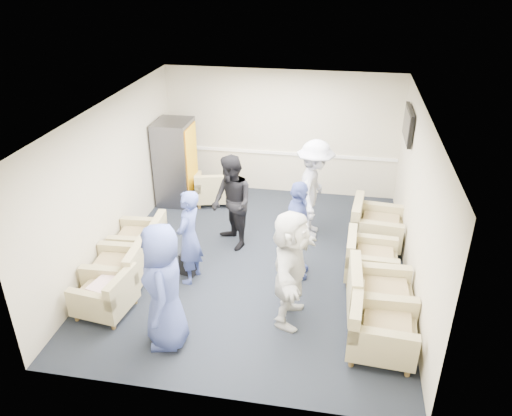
% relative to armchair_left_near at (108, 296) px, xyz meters
% --- Properties ---
extents(floor, '(6.00, 6.00, 0.00)m').
position_rel_armchair_left_near_xyz_m(floor, '(1.93, 1.72, -0.30)').
color(floor, black).
rests_on(floor, ground).
extents(ceiling, '(6.00, 6.00, 0.00)m').
position_rel_armchair_left_near_xyz_m(ceiling, '(1.93, 1.72, 2.40)').
color(ceiling, silver).
rests_on(ceiling, back_wall).
extents(back_wall, '(5.00, 0.02, 2.70)m').
position_rel_armchair_left_near_xyz_m(back_wall, '(1.93, 4.72, 1.05)').
color(back_wall, beige).
rests_on(back_wall, floor).
extents(front_wall, '(5.00, 0.02, 2.70)m').
position_rel_armchair_left_near_xyz_m(front_wall, '(1.93, -1.28, 1.05)').
color(front_wall, beige).
rests_on(front_wall, floor).
extents(left_wall, '(0.02, 6.00, 2.70)m').
position_rel_armchair_left_near_xyz_m(left_wall, '(-0.57, 1.72, 1.05)').
color(left_wall, beige).
rests_on(left_wall, floor).
extents(right_wall, '(0.02, 6.00, 2.70)m').
position_rel_armchair_left_near_xyz_m(right_wall, '(4.43, 1.72, 1.05)').
color(right_wall, beige).
rests_on(right_wall, floor).
extents(chair_rail, '(4.98, 0.04, 0.06)m').
position_rel_armchair_left_near_xyz_m(chair_rail, '(1.93, 4.70, 0.60)').
color(chair_rail, white).
rests_on(chair_rail, back_wall).
extents(tv, '(0.10, 1.00, 0.58)m').
position_rel_armchair_left_near_xyz_m(tv, '(4.37, 3.52, 1.75)').
color(tv, black).
rests_on(tv, right_wall).
extents(armchair_left_near, '(0.84, 0.84, 0.60)m').
position_rel_armchair_left_near_xyz_m(armchair_left_near, '(0.00, 0.00, 0.00)').
color(armchair_left_near, tan).
rests_on(armchair_left_near, floor).
extents(armchair_left_mid, '(0.87, 0.87, 0.67)m').
position_rel_armchair_left_near_xyz_m(armchair_left_mid, '(-0.06, 0.60, 0.03)').
color(armchair_left_mid, tan).
rests_on(armchair_left_mid, floor).
extents(armchair_left_far, '(0.87, 0.87, 0.65)m').
position_rel_armchair_left_near_xyz_m(armchair_left_far, '(-0.06, 1.51, 0.03)').
color(armchair_left_far, tan).
rests_on(armchair_left_far, floor).
extents(armchair_right_near, '(0.93, 0.93, 0.70)m').
position_rel_armchair_left_near_xyz_m(armchair_right_near, '(3.87, -0.13, 0.05)').
color(armchair_right_near, tan).
rests_on(armchair_right_near, floor).
extents(armchair_right_midnear, '(0.95, 0.95, 0.73)m').
position_rel_armchair_left_near_xyz_m(armchair_right_midnear, '(3.88, 0.56, 0.07)').
color(armchair_right_midnear, tan).
rests_on(armchair_right_midnear, floor).
extents(armchair_right_midfar, '(0.85, 0.85, 0.66)m').
position_rel_armchair_left_near_xyz_m(armchair_right_midfar, '(3.79, 1.59, 0.03)').
color(armchair_right_midfar, tan).
rests_on(armchair_right_midfar, floor).
extents(armchair_right_far, '(0.99, 0.99, 0.73)m').
position_rel_armchair_left_near_xyz_m(armchair_right_far, '(3.91, 2.67, 0.06)').
color(armchair_right_far, tan).
rests_on(armchair_right_far, floor).
extents(armchair_corner, '(0.95, 0.95, 0.62)m').
position_rel_armchair_left_near_xyz_m(armchair_corner, '(0.62, 3.85, 0.01)').
color(armchair_corner, tan).
rests_on(armchair_corner, floor).
extents(vending_machine, '(0.72, 0.84, 1.78)m').
position_rel_armchair_left_near_xyz_m(vending_machine, '(-0.16, 3.81, 0.59)').
color(vending_machine, '#515159').
rests_on(vending_machine, floor).
extents(backpack, '(0.30, 0.24, 0.45)m').
position_rel_armchair_left_near_xyz_m(backpack, '(0.87, 1.18, -0.07)').
color(backpack, black).
rests_on(backpack, floor).
extents(pillow, '(0.45, 0.54, 0.14)m').
position_rel_armchair_left_near_xyz_m(pillow, '(-0.00, 0.01, 0.17)').
color(pillow, silver).
rests_on(pillow, armchair_left_near).
extents(person_front_left, '(0.79, 1.00, 1.81)m').
position_rel_armchair_left_near_xyz_m(person_front_left, '(1.07, -0.43, 0.60)').
color(person_front_left, '#3E4D95').
rests_on(person_front_left, floor).
extents(person_mid_left, '(0.46, 0.63, 1.59)m').
position_rel_armchair_left_near_xyz_m(person_mid_left, '(0.96, 1.04, 0.50)').
color(person_mid_left, '#3E4D95').
rests_on(person_mid_left, floor).
extents(person_back_left, '(1.03, 1.07, 1.73)m').
position_rel_armchair_left_near_xyz_m(person_back_left, '(1.39, 2.21, 0.56)').
color(person_back_left, black).
rests_on(person_back_left, floor).
extents(person_back_right, '(0.77, 1.25, 1.86)m').
position_rel_armchair_left_near_xyz_m(person_back_right, '(2.79, 2.89, 0.63)').
color(person_back_right, white).
rests_on(person_back_right, floor).
extents(person_mid_right, '(0.44, 1.00, 1.68)m').
position_rel_armchair_left_near_xyz_m(person_mid_right, '(2.63, 1.47, 0.54)').
color(person_mid_right, '#3E4D95').
rests_on(person_mid_right, floor).
extents(person_front_right, '(0.64, 1.66, 1.76)m').
position_rel_armchair_left_near_xyz_m(person_front_right, '(2.65, 0.34, 0.58)').
color(person_front_right, silver).
rests_on(person_front_right, floor).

